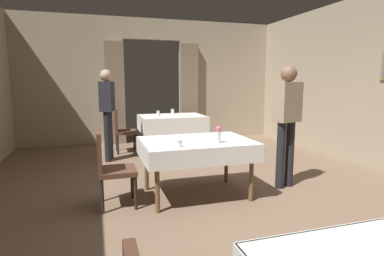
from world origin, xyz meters
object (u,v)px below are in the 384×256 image
(glass_far_b, at_px, (173,111))
(person_diner_standing_aside, at_px, (107,107))
(glass_mid_b, at_px, (179,144))
(flower_vase_mid, at_px, (218,134))
(dining_table_mid, at_px, (196,146))
(glass_far_a, at_px, (158,113))
(chair_mid_left, at_px, (110,165))
(dining_table_far, at_px, (172,120))
(person_waiter_by_doorway, at_px, (287,116))
(chair_far_left, at_px, (122,128))

(glass_far_b, distance_m, person_diner_standing_aside, 1.80)
(glass_mid_b, bearing_deg, flower_vase_mid, 11.04)
(dining_table_mid, bearing_deg, glass_far_a, 88.75)
(dining_table_mid, relative_size, glass_far_b, 12.48)
(glass_far_a, bearing_deg, dining_table_mid, -91.25)
(glass_far_a, distance_m, glass_far_b, 0.49)
(dining_table_mid, distance_m, glass_mid_b, 0.50)
(flower_vase_mid, bearing_deg, chair_mid_left, 171.16)
(chair_mid_left, bearing_deg, dining_table_far, 63.46)
(dining_table_mid, distance_m, person_waiter_by_doorway, 1.36)
(glass_far_b, relative_size, person_waiter_by_doorway, 0.07)
(glass_mid_b, bearing_deg, dining_table_mid, 47.35)
(dining_table_far, bearing_deg, person_diner_standing_aside, -155.32)
(dining_table_mid, relative_size, flower_vase_mid, 6.78)
(chair_far_left, xyz_separation_m, person_diner_standing_aside, (-0.30, -0.62, 0.51))
(dining_table_far, xyz_separation_m, chair_mid_left, (-1.46, -2.93, -0.13))
(chair_mid_left, height_order, chair_far_left, same)
(glass_far_a, bearing_deg, glass_mid_b, -96.75)
(chair_far_left, distance_m, flower_vase_mid, 3.27)
(glass_mid_b, height_order, glass_far_b, glass_far_b)
(dining_table_mid, relative_size, person_waiter_by_doorway, 0.84)
(chair_far_left, xyz_separation_m, glass_mid_b, (0.41, -3.22, 0.28))
(person_waiter_by_doorway, xyz_separation_m, person_diner_standing_aside, (-2.34, 2.30, 0.00))
(dining_table_far, height_order, person_diner_standing_aside, person_diner_standing_aside)
(chair_mid_left, xyz_separation_m, glass_far_b, (1.56, 3.27, 0.29))
(flower_vase_mid, height_order, glass_mid_b, flower_vase_mid)
(dining_table_mid, distance_m, glass_far_b, 3.26)
(flower_vase_mid, bearing_deg, dining_table_mid, 129.39)
(dining_table_far, height_order, chair_far_left, chair_far_left)
(chair_far_left, distance_m, glass_far_b, 1.28)
(dining_table_mid, bearing_deg, glass_mid_b, -132.65)
(glass_far_a, height_order, person_diner_standing_aside, person_diner_standing_aside)
(dining_table_mid, relative_size, dining_table_far, 1.01)
(glass_mid_b, bearing_deg, dining_table_far, 78.02)
(chair_mid_left, xyz_separation_m, glass_far_a, (1.17, 2.99, 0.29))
(dining_table_far, relative_size, glass_far_a, 12.56)
(chair_far_left, xyz_separation_m, person_waiter_by_doorway, (2.04, -2.92, 0.51))
(glass_mid_b, distance_m, glass_far_a, 3.32)
(glass_far_a, bearing_deg, chair_far_left, -174.75)
(flower_vase_mid, relative_size, glass_far_a, 1.88)
(chair_mid_left, height_order, glass_mid_b, chair_mid_left)
(glass_mid_b, bearing_deg, person_waiter_by_doorway, 10.44)
(dining_table_far, relative_size, glass_mid_b, 17.21)
(chair_far_left, height_order, glass_far_b, chair_far_left)
(dining_table_mid, xyz_separation_m, glass_far_b, (0.46, 3.22, 0.14))
(person_diner_standing_aside, bearing_deg, glass_far_a, 32.41)
(dining_table_mid, xyz_separation_m, person_diner_standing_aside, (-1.03, 2.25, 0.36))
(dining_table_mid, height_order, person_diner_standing_aside, person_diner_standing_aside)
(chair_mid_left, xyz_separation_m, flower_vase_mid, (1.31, -0.20, 0.35))
(glass_far_a, relative_size, person_waiter_by_doorway, 0.07)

